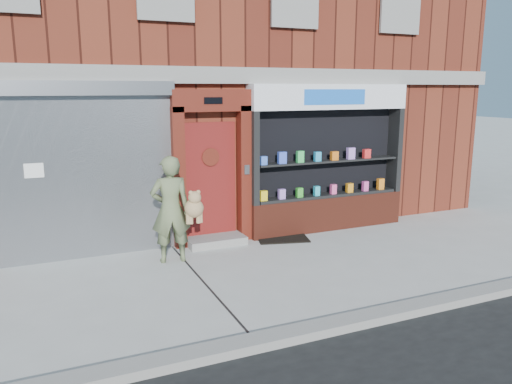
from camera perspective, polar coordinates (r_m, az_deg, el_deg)
ground at (r=8.39m, az=4.19°, el=-8.61°), size 80.00×80.00×0.00m
curb at (r=6.69m, az=13.08°, el=-13.80°), size 60.00×0.30×0.12m
building at (r=13.50m, az=-8.00°, el=16.25°), size 12.00×8.16×8.00m
shutter_bay at (r=8.97m, az=-19.00°, el=3.46°), size 3.10×0.30×3.04m
red_door_bay at (r=9.39m, az=-5.06°, el=2.79°), size 1.52×0.58×2.90m
pharmacy_bay at (r=10.43m, az=8.16°, el=3.13°), size 3.50×0.41×3.00m
woman at (r=8.52m, az=-9.52°, el=-1.95°), size 0.89×0.54×1.83m
doormat at (r=9.92m, az=3.03°, el=-5.27°), size 1.13×0.92×0.02m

